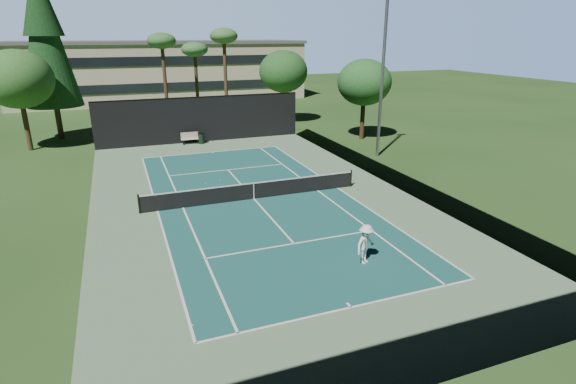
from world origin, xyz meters
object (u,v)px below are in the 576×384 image
object	(u,v)px
tennis_net	(254,190)
tennis_ball_a	(193,325)
park_bench	(190,138)
player	(366,244)
tennis_ball_c	(220,180)
tennis_ball_d	(199,192)
trash_bin	(201,138)
tennis_ball_b	(206,184)

from	to	relation	value
tennis_net	tennis_ball_a	xyz separation A→B (m)	(-5.40, -10.97, -0.52)
park_bench	player	bearing A→B (deg)	-82.29
tennis_net	park_bench	xyz separation A→B (m)	(-1.20, 15.54, -0.01)
tennis_ball_a	tennis_ball_c	size ratio (longest dim) A/B	0.88
player	tennis_ball_d	size ratio (longest dim) A/B	29.08
tennis_ball_d	park_bench	xyz separation A→B (m)	(1.61, 13.30, 0.52)
tennis_net	trash_bin	size ratio (longest dim) A/B	13.65
tennis_ball_b	tennis_ball_c	distance (m)	1.14
tennis_ball_d	tennis_ball_a	bearing A→B (deg)	-101.08
tennis_ball_b	tennis_ball_d	xyz separation A→B (m)	(-0.71, -1.54, -0.00)
player	tennis_ball_d	xyz separation A→B (m)	(-4.95, 11.37, -0.83)
tennis_ball_a	park_bench	size ratio (longest dim) A/B	0.05
player	tennis_ball_c	xyz separation A→B (m)	(-3.20, 13.37, -0.82)
tennis_net	tennis_ball_d	world-z (taller)	tennis_net
tennis_net	player	world-z (taller)	player
player	trash_bin	bearing A→B (deg)	70.86
player	tennis_ball_a	size ratio (longest dim) A/B	25.43
tennis_ball_a	tennis_ball_d	xyz separation A→B (m)	(2.59, 13.22, -0.00)
tennis_ball_c	tennis_net	bearing A→B (deg)	-76.07
tennis_ball_b	trash_bin	world-z (taller)	trash_bin
tennis_ball_b	trash_bin	bearing A→B (deg)	80.74
tennis_ball_a	trash_bin	bearing A→B (deg)	78.86
park_bench	trash_bin	bearing A→B (deg)	-16.01
tennis_ball_d	player	bearing A→B (deg)	-66.47
tennis_ball_c	tennis_ball_d	bearing A→B (deg)	-131.29
player	park_bench	world-z (taller)	player
tennis_net	tennis_ball_c	bearing A→B (deg)	103.93
tennis_ball_c	tennis_ball_d	distance (m)	2.66
park_bench	trash_bin	size ratio (longest dim) A/B	1.59
tennis_net	trash_bin	xyz separation A→B (m)	(-0.23, 15.26, -0.08)
player	tennis_ball_a	bearing A→B (deg)	169.03
tennis_ball_d	tennis_ball_b	bearing A→B (deg)	65.29
tennis_ball_b	park_bench	world-z (taller)	park_bench
tennis_net	tennis_ball_a	distance (m)	12.24
player	tennis_ball_a	world-z (taller)	player
tennis_ball_a	tennis_ball_b	bearing A→B (deg)	77.41
tennis_net	player	xyz separation A→B (m)	(2.14, -9.13, 0.31)
tennis_ball_b	park_bench	size ratio (longest dim) A/B	0.04
tennis_ball_b	park_bench	distance (m)	11.80
tennis_ball_b	park_bench	bearing A→B (deg)	85.61
tennis_ball_c	trash_bin	xyz separation A→B (m)	(0.82, 11.02, 0.44)
tennis_ball_d	trash_bin	size ratio (longest dim) A/B	0.06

